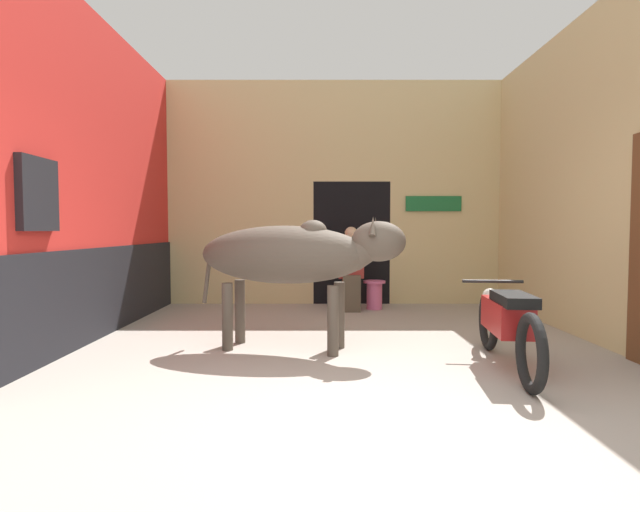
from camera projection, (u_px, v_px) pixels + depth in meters
name	position (u px, v px, depth m)	size (l,w,h in m)	color
ground_plane	(354.00, 412.00, 3.33)	(30.00, 30.00, 0.00)	#9E9389
wall_left_shopfront	(96.00, 182.00, 5.68)	(0.25, 4.90, 3.64)	red
wall_back_with_doorway	(341.00, 211.00, 8.39)	(5.42, 0.93, 3.64)	#D1BC84
wall_right_with_door	(588.00, 179.00, 5.63)	(0.22, 4.90, 3.64)	#D1BC84
cow	(296.00, 255.00, 5.03)	(2.15, 0.99, 1.36)	#4C4238
motorcycle_near	(508.00, 322.00, 4.37)	(0.58, 1.97, 0.73)	black
shopkeeper_seated	(352.00, 267.00, 7.50)	(0.38, 0.33, 1.27)	brown
plastic_stool	(376.00, 294.00, 7.65)	(0.34, 0.34, 0.44)	#DB6093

